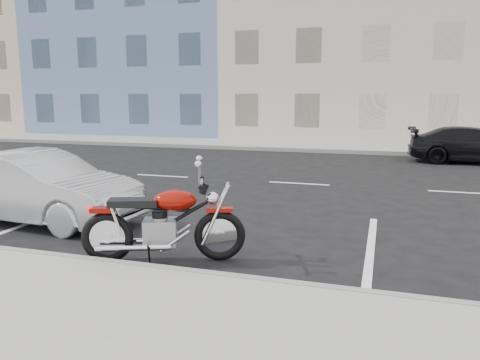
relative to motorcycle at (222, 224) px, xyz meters
name	(u,v)px	position (x,y,z in m)	size (l,w,h in m)	color
ground	(377,188)	(2.00, 6.14, -0.52)	(120.00, 120.00, 0.00)	black
sidewalk_far	(268,145)	(-3.00, 14.84, -0.45)	(80.00, 3.40, 0.15)	gray
curb_near	(4,253)	(-3.00, -0.86, -0.44)	(80.00, 0.12, 0.16)	gray
curb_far	(258,149)	(-3.00, 13.14, -0.44)	(80.00, 0.12, 0.16)	gray
bldg_far_west	(11,44)	(-24.00, 22.44, 5.48)	(12.00, 12.00, 12.00)	#C7AB89
bldg_blue	(162,29)	(-12.00, 22.44, 5.98)	(12.00, 12.00, 13.00)	slate
bldg_cream	(352,34)	(0.00, 22.44, 5.23)	(12.00, 12.00, 11.50)	#BFB6A0
motorcycle	(222,224)	(0.00, 0.00, 0.00)	(2.17, 1.05, 1.14)	black
sedan_silver	(36,187)	(-3.91, 0.92, 0.13)	(1.38, 3.96, 1.31)	#ABADB3
car_far	(473,145)	(5.04, 11.77, 0.10)	(1.74, 4.27, 1.24)	black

